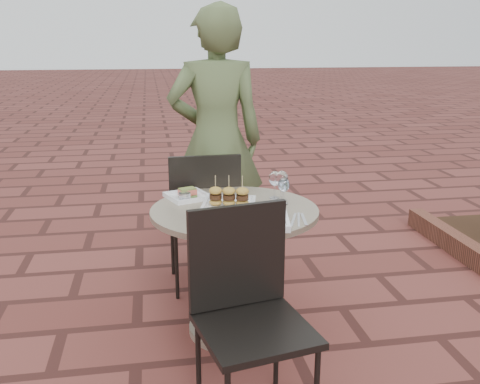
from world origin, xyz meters
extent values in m
plane|color=brown|center=(0.00, 0.00, 0.00)|extent=(60.00, 60.00, 0.00)
cylinder|color=gray|center=(-0.28, 0.27, 0.02)|extent=(0.52, 0.52, 0.04)
cylinder|color=gray|center=(-0.28, 0.27, 0.35)|extent=(0.08, 0.08, 0.70)
cylinder|color=tan|center=(-0.28, 0.27, 0.71)|extent=(0.90, 0.90, 0.03)
cube|color=black|center=(-0.39, 0.91, 0.45)|extent=(0.45, 0.45, 0.03)
cube|color=black|center=(-0.39, 0.71, 0.70)|extent=(0.44, 0.04, 0.46)
cylinder|color=black|center=(-0.21, 1.11, 0.22)|extent=(0.02, 0.02, 0.44)
cylinder|color=black|center=(-0.59, 1.10, 0.22)|extent=(0.02, 0.02, 0.44)
cylinder|color=black|center=(-0.20, 0.73, 0.22)|extent=(0.02, 0.02, 0.44)
cylinder|color=black|center=(-0.58, 0.72, 0.22)|extent=(0.02, 0.02, 0.44)
cube|color=black|center=(-0.32, -0.50, 0.45)|extent=(0.52, 0.52, 0.03)
cube|color=black|center=(-0.36, -0.31, 0.70)|extent=(0.44, 0.12, 0.46)
cylinder|color=black|center=(-0.54, -0.36, 0.22)|extent=(0.02, 0.02, 0.44)
cylinder|color=black|center=(-0.17, -0.28, 0.22)|extent=(0.02, 0.02, 0.44)
imported|color=#485931|center=(-0.25, 1.25, 0.92)|extent=(0.68, 0.45, 1.84)
cube|color=white|center=(-0.51, 0.51, 0.74)|extent=(0.28, 0.28, 0.01)
cube|color=#F16855|center=(-0.51, 0.51, 0.77)|extent=(0.11, 0.09, 0.03)
cube|color=olive|center=(-0.51, 0.51, 0.79)|extent=(0.10, 0.09, 0.01)
cube|color=white|center=(-0.31, 0.29, 0.74)|extent=(0.34, 0.34, 0.01)
cube|color=white|center=(-0.19, 0.01, 0.74)|extent=(0.32, 0.32, 0.01)
ellipsoid|color=#E25D71|center=(-0.24, -0.06, 0.75)|extent=(0.05, 0.04, 0.02)
cylinder|color=white|center=(0.00, 0.31, 0.73)|extent=(0.05, 0.05, 0.00)
cylinder|color=white|center=(0.00, 0.31, 0.77)|extent=(0.01, 0.01, 0.07)
ellipsoid|color=white|center=(0.00, 0.31, 0.84)|extent=(0.06, 0.06, 0.08)
cylinder|color=white|center=(0.00, 0.31, 0.83)|extent=(0.05, 0.05, 0.04)
cylinder|color=white|center=(-0.02, 0.42, 0.73)|extent=(0.06, 0.06, 0.00)
cylinder|color=white|center=(-0.02, 0.42, 0.77)|extent=(0.01, 0.01, 0.07)
ellipsoid|color=white|center=(-0.02, 0.42, 0.85)|extent=(0.07, 0.07, 0.08)
cylinder|color=white|center=(0.00, 0.36, 0.73)|extent=(0.06, 0.06, 0.00)
cylinder|color=white|center=(0.00, 0.36, 0.77)|extent=(0.01, 0.01, 0.08)
ellipsoid|color=white|center=(0.00, 0.36, 0.86)|extent=(0.07, 0.07, 0.09)
cylinder|color=silver|center=(-0.53, 0.44, 0.76)|extent=(0.09, 0.09, 0.05)
camera|label=1|loc=(-0.70, -2.42, 1.60)|focal=40.00mm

